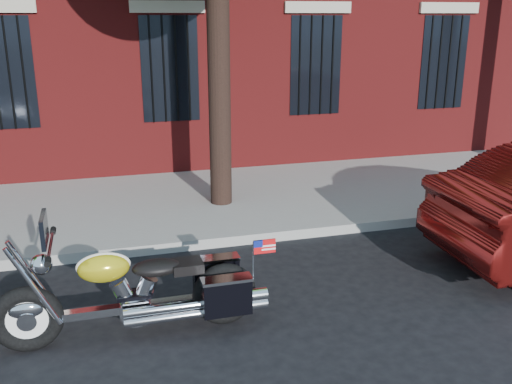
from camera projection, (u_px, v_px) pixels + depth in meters
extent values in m
plane|color=black|center=(233.00, 289.00, 6.96)|extent=(120.00, 120.00, 0.00)
cube|color=gray|center=(210.00, 242.00, 8.21)|extent=(40.00, 0.16, 0.15)
cube|color=gray|center=(189.00, 202.00, 9.94)|extent=(40.00, 3.60, 0.15)
cube|color=black|center=(170.00, 69.00, 11.01)|extent=(1.10, 0.14, 2.00)
cube|color=#B2A893|center=(167.00, 7.00, 10.64)|extent=(1.40, 0.20, 0.22)
cylinder|color=black|center=(170.00, 70.00, 10.93)|extent=(0.04, 0.04, 2.00)
cylinder|color=black|center=(219.00, 61.00, 9.02)|extent=(0.36, 0.36, 5.00)
torus|color=black|center=(27.00, 319.00, 5.57)|extent=(0.70, 0.16, 0.70)
torus|color=black|center=(224.00, 294.00, 6.08)|extent=(0.70, 0.16, 0.70)
cylinder|color=white|center=(27.00, 319.00, 5.57)|extent=(0.52, 0.06, 0.52)
cylinder|color=white|center=(224.00, 294.00, 6.08)|extent=(0.52, 0.06, 0.52)
ellipsoid|color=white|center=(26.00, 310.00, 5.54)|extent=(0.37, 0.13, 0.20)
ellipsoid|color=gold|center=(224.00, 283.00, 6.04)|extent=(0.37, 0.15, 0.20)
cube|color=white|center=(130.00, 308.00, 5.83)|extent=(1.56, 0.11, 0.08)
cylinder|color=white|center=(136.00, 309.00, 5.85)|extent=(0.33, 0.19, 0.33)
cylinder|color=white|center=(189.00, 310.00, 5.81)|extent=(1.30, 0.10, 0.09)
ellipsoid|color=gold|center=(104.00, 268.00, 5.63)|extent=(0.51, 0.30, 0.30)
ellipsoid|color=black|center=(157.00, 267.00, 5.78)|extent=(0.50, 0.30, 0.16)
cube|color=black|center=(216.00, 274.00, 6.29)|extent=(0.50, 0.17, 0.39)
cube|color=black|center=(227.00, 296.00, 5.79)|extent=(0.50, 0.17, 0.39)
cylinder|color=white|center=(51.00, 245.00, 5.43)|extent=(0.04, 0.81, 0.04)
sphere|color=white|center=(41.00, 265.00, 5.46)|extent=(0.21, 0.21, 0.21)
cube|color=black|center=(44.00, 229.00, 5.37)|extent=(0.04, 0.42, 0.29)
cube|color=red|center=(264.00, 246.00, 5.70)|extent=(0.23, 0.02, 0.15)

